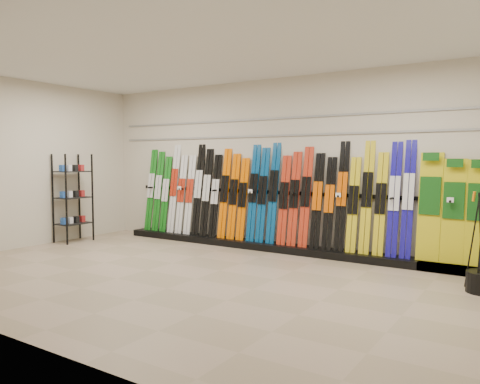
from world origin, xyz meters
The scene contains 10 objects.
floor centered at (0.00, 0.00, 0.00)m, with size 8.00×8.00×0.00m, color gray.
back_wall centered at (0.00, 2.50, 1.50)m, with size 8.00×8.00×0.00m, color beige.
left_wall centered at (-4.00, 0.00, 1.50)m, with size 5.00×5.00×0.00m, color beige.
ceiling centered at (0.00, 0.00, 3.00)m, with size 8.00×8.00×0.00m, color silver.
ski_rack_base centered at (0.22, 2.28, 0.06)m, with size 8.00×0.40×0.12m, color black.
skis centered at (-0.44, 2.36, 0.95)m, with size 5.37×0.30×1.82m.
snowboards centered at (2.76, 2.36, 0.87)m, with size 0.96×0.24×1.57m.
accessory_rack centered at (-3.75, 0.95, 0.84)m, with size 0.40×0.60×1.68m, color black.
slatwall_rail_0 centered at (0.00, 2.48, 2.00)m, with size 7.60×0.02×0.03m, color gray.
slatwall_rail_1 centered at (0.00, 2.48, 2.30)m, with size 7.60×0.02×0.03m, color gray.
Camera 1 is at (3.82, -4.78, 1.58)m, focal length 35.00 mm.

